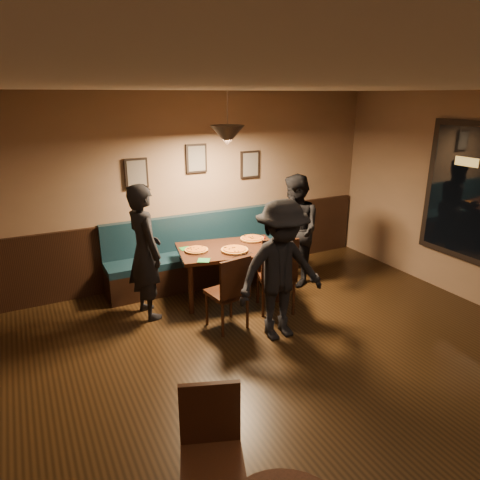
{
  "coord_description": "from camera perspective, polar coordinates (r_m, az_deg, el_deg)",
  "views": [
    {
      "loc": [
        -2.38,
        -2.58,
        2.74
      ],
      "look_at": [
        0.07,
        2.2,
        0.95
      ],
      "focal_mm": 32.69,
      "sensor_mm": 36.0,
      "label": 1
    }
  ],
  "objects": [
    {
      "name": "floor",
      "position": [
        4.46,
        12.98,
        -20.06
      ],
      "size": [
        7.0,
        7.0,
        0.0
      ],
      "primitive_type": "plane",
      "color": "black",
      "rests_on": "ground"
    },
    {
      "name": "ceiling",
      "position": [
        3.52,
        16.41,
        18.7
      ],
      "size": [
        7.0,
        7.0,
        0.0
      ],
      "primitive_type": "plane",
      "rotation": [
        3.14,
        0.0,
        0.0
      ],
      "color": "silver",
      "rests_on": "ground"
    },
    {
      "name": "wall_back",
      "position": [
        6.67,
        -5.7,
        6.75
      ],
      "size": [
        6.0,
        0.0,
        6.0
      ],
      "primitive_type": "plane",
      "rotation": [
        1.57,
        0.0,
        0.0
      ],
      "color": "#8C704F",
      "rests_on": "ground"
    },
    {
      "name": "wainscot",
      "position": [
        6.88,
        -5.37,
        -0.65
      ],
      "size": [
        5.88,
        0.06,
        1.0
      ],
      "primitive_type": "cube",
      "color": "black",
      "rests_on": "ground"
    },
    {
      "name": "booth_bench",
      "position": [
        6.64,
        -4.5,
        -1.33
      ],
      "size": [
        3.0,
        0.6,
        1.0
      ],
      "primitive_type": null,
      "color": "#0F232D",
      "rests_on": "ground"
    },
    {
      "name": "picture_left",
      "position": [
        6.32,
        -13.37,
        8.46
      ],
      "size": [
        0.32,
        0.04,
        0.42
      ],
      "primitive_type": "cube",
      "color": "black",
      "rests_on": "wall_back"
    },
    {
      "name": "picture_center",
      "position": [
        6.57,
        -5.73,
        10.55
      ],
      "size": [
        0.32,
        0.04,
        0.42
      ],
      "primitive_type": "cube",
      "color": "black",
      "rests_on": "wall_back"
    },
    {
      "name": "picture_right",
      "position": [
        6.96,
        1.3,
        9.84
      ],
      "size": [
        0.32,
        0.04,
        0.42
      ],
      "primitive_type": "cube",
      "color": "black",
      "rests_on": "wall_back"
    },
    {
      "name": "pendant_lamp",
      "position": [
        5.71,
        -1.65,
        13.5
      ],
      "size": [
        0.44,
        0.44,
        0.25
      ],
      "primitive_type": "cone",
      "rotation": [
        3.14,
        0.0,
        0.0
      ],
      "color": "black",
      "rests_on": "ceiling"
    },
    {
      "name": "dining_table",
      "position": [
        6.16,
        -1.49,
        -4.25
      ],
      "size": [
        1.51,
        1.12,
        0.73
      ],
      "primitive_type": "cube",
      "rotation": [
        0.0,
        0.0,
        -0.19
      ],
      "color": "black",
      "rests_on": "floor"
    },
    {
      "name": "chair_near_left",
      "position": [
        5.33,
        -1.74,
        -6.69
      ],
      "size": [
        0.48,
        0.48,
        0.95
      ],
      "primitive_type": null,
      "rotation": [
        0.0,
        0.0,
        0.14
      ],
      "color": "black",
      "rests_on": "floor"
    },
    {
      "name": "chair_near_right",
      "position": [
        5.76,
        4.69,
        -4.24
      ],
      "size": [
        0.59,
        0.59,
        1.05
      ],
      "primitive_type": null,
      "rotation": [
        0.0,
        0.0,
        -0.34
      ],
      "color": "black",
      "rests_on": "floor"
    },
    {
      "name": "diner_left",
      "position": [
        5.6,
        -12.3,
        -1.54
      ],
      "size": [
        0.5,
        0.69,
        1.74
      ],
      "primitive_type": "imported",
      "rotation": [
        0.0,
        0.0,
        1.71
      ],
      "color": "black",
      "rests_on": "floor"
    },
    {
      "name": "diner_right",
      "position": [
        6.51,
        7.2,
        1.21
      ],
      "size": [
        0.71,
        0.87,
        1.66
      ],
      "primitive_type": "imported",
      "rotation": [
        0.0,
        0.0,
        -1.68
      ],
      "color": "black",
      "rests_on": "floor"
    },
    {
      "name": "diner_front",
      "position": [
        5.01,
        5.38,
        -4.04
      ],
      "size": [
        1.09,
        0.64,
        1.67
      ],
      "primitive_type": "imported",
      "rotation": [
        0.0,
        0.0,
        -0.02
      ],
      "color": "black",
      "rests_on": "floor"
    },
    {
      "name": "pizza_a",
      "position": [
        5.93,
        -5.71,
        -1.29
      ],
      "size": [
        0.39,
        0.39,
        0.04
      ],
      "primitive_type": "cylinder",
      "rotation": [
        0.0,
        0.0,
        -0.27
      ],
      "color": "orange",
      "rests_on": "dining_table"
    },
    {
      "name": "pizza_b",
      "position": [
        5.9,
        -0.72,
        -1.29
      ],
      "size": [
        0.42,
        0.42,
        0.04
      ],
      "primitive_type": "cylinder",
      "rotation": [
        0.0,
        0.0,
        0.14
      ],
      "color": "#C88925",
      "rests_on": "dining_table"
    },
    {
      "name": "pizza_c",
      "position": [
        6.36,
        1.61,
        0.18
      ],
      "size": [
        0.45,
        0.45,
        0.04
      ],
      "primitive_type": "cylinder",
      "rotation": [
        0.0,
        0.0,
        -0.34
      ],
      "color": "orange",
      "rests_on": "dining_table"
    },
    {
      "name": "soda_glass",
      "position": [
        6.08,
        4.95,
        -0.12
      ],
      "size": [
        0.09,
        0.09,
        0.17
      ],
      "primitive_type": "cylinder",
      "rotation": [
        0.0,
        0.0,
        0.13
      ],
      "color": "black",
      "rests_on": "dining_table"
    },
    {
      "name": "tabasco_bottle",
      "position": [
        6.2,
        3.21,
        0.03
      ],
      "size": [
        0.03,
        0.03,
        0.11
      ],
      "primitive_type": "cylinder",
      "rotation": [
        0.0,
        0.0,
        -0.3
      ],
      "color": "#8D0F04",
      "rests_on": "dining_table"
    },
    {
      "name": "napkin_a",
      "position": [
        6.04,
        -7.14,
        -1.12
      ],
      "size": [
        0.15,
        0.15,
        0.01
      ],
      "primitive_type": "cube",
      "rotation": [
        0.0,
        0.0,
        0.02
      ],
      "color": "#1B6725",
      "rests_on": "dining_table"
    },
    {
      "name": "napkin_b",
      "position": [
        5.59,
        -4.76,
        -2.66
      ],
      "size": [
        0.21,
        0.21,
        0.01
      ],
      "primitive_type": "cube",
      "rotation": [
        0.0,
        0.0,
        -0.53
      ],
      "color": "#207A39",
      "rests_on": "dining_table"
    },
    {
      "name": "cutlery_set",
      "position": [
        5.76,
        0.3,
        -1.97
      ],
      "size": [
        0.19,
        0.07,
        0.0
      ],
      "primitive_type": "cube",
      "rotation": [
        0.0,
        0.0,
        1.86
      ],
      "color": "silver",
      "rests_on": "dining_table"
    },
    {
      "name": "cafe_chair_far",
      "position": [
        3.2,
        -3.64,
        -26.94
      ],
      "size": [
        0.53,
        0.53,
        0.94
      ],
      "primitive_type": null,
      "rotation": [
        0.0,
        0.0,
        2.79
      ],
      "color": "black",
      "rests_on": "floor"
    }
  ]
}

